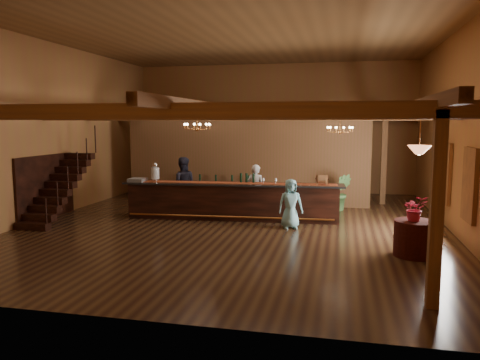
% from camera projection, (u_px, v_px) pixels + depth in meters
% --- Properties ---
extents(floor, '(14.00, 14.00, 0.00)m').
position_uv_depth(floor, '(237.00, 224.00, 13.92)').
color(floor, '#483019').
rests_on(floor, ground).
extents(ceiling, '(14.00, 14.00, 0.00)m').
position_uv_depth(ceiling, '(237.00, 34.00, 13.25)').
color(ceiling, brown).
rests_on(ceiling, wall_back).
extents(wall_back, '(12.00, 0.10, 5.50)m').
position_uv_depth(wall_back, '(273.00, 128.00, 20.37)').
color(wall_back, '#A26D36').
rests_on(wall_back, floor).
extents(wall_front, '(12.00, 0.10, 5.50)m').
position_uv_depth(wall_front, '(131.00, 140.00, 6.80)').
color(wall_front, '#A26D36').
rests_on(wall_front, floor).
extents(wall_left, '(0.10, 14.00, 5.50)m').
position_uv_depth(wall_left, '(53.00, 130.00, 14.86)').
color(wall_left, '#A26D36').
rests_on(wall_left, floor).
extents(wall_right, '(0.10, 14.00, 5.50)m').
position_uv_depth(wall_right, '(459.00, 132.00, 12.31)').
color(wall_right, '#A26D36').
rests_on(wall_right, floor).
extents(beam_grid, '(11.90, 13.90, 0.39)m').
position_uv_depth(beam_grid, '(241.00, 114.00, 14.02)').
color(beam_grid, '#9E602E').
rests_on(beam_grid, wall_left).
extents(support_posts, '(9.20, 10.20, 3.20)m').
position_uv_depth(support_posts, '(233.00, 172.00, 13.24)').
color(support_posts, '#9E602E').
rests_on(support_posts, floor).
extents(partition_wall, '(9.00, 0.18, 3.10)m').
position_uv_depth(partition_wall, '(245.00, 162.00, 17.23)').
color(partition_wall, brown).
rests_on(partition_wall, floor).
extents(window_right_front, '(0.12, 1.05, 1.75)m').
position_uv_depth(window_right_front, '(470.00, 185.00, 10.92)').
color(window_right_front, white).
rests_on(window_right_front, wall_right).
extents(window_right_back, '(0.12, 1.05, 1.75)m').
position_uv_depth(window_right_back, '(446.00, 173.00, 13.44)').
color(window_right_back, white).
rests_on(window_right_back, wall_right).
extents(staircase, '(1.00, 2.80, 2.00)m').
position_uv_depth(staircase, '(58.00, 188.00, 14.24)').
color(staircase, '#3A170E').
rests_on(staircase, floor).
extents(backroom_boxes, '(4.10, 0.60, 1.10)m').
position_uv_depth(backroom_boxes, '(260.00, 183.00, 19.25)').
color(backroom_boxes, '#3A170E').
rests_on(backroom_boxes, floor).
extents(tasting_bar, '(6.87, 1.33, 1.15)m').
position_uv_depth(tasting_bar, '(232.00, 201.00, 14.51)').
color(tasting_bar, '#3A170E').
rests_on(tasting_bar, floor).
extents(beverage_dispenser, '(0.26, 0.26, 0.60)m').
position_uv_depth(beverage_dispenser, '(155.00, 172.00, 14.83)').
color(beverage_dispenser, silver).
rests_on(beverage_dispenser, tasting_bar).
extents(glass_rack_tray, '(0.50, 0.50, 0.10)m').
position_uv_depth(glass_rack_tray, '(138.00, 180.00, 14.83)').
color(glass_rack_tray, gray).
rests_on(glass_rack_tray, tasting_bar).
extents(raffle_drum, '(0.34, 0.24, 0.30)m').
position_uv_depth(raffle_drum, '(322.00, 179.00, 13.97)').
color(raffle_drum, brown).
rests_on(raffle_drum, tasting_bar).
extents(bar_bottle_0, '(0.07, 0.07, 0.30)m').
position_uv_depth(bar_bottle_0, '(241.00, 178.00, 14.52)').
color(bar_bottle_0, black).
rests_on(bar_bottle_0, tasting_bar).
extents(bar_bottle_1, '(0.07, 0.07, 0.30)m').
position_uv_depth(bar_bottle_1, '(246.00, 178.00, 14.49)').
color(bar_bottle_1, black).
rests_on(bar_bottle_1, tasting_bar).
extents(bar_bottle_2, '(0.07, 0.07, 0.30)m').
position_uv_depth(bar_bottle_2, '(253.00, 178.00, 14.46)').
color(bar_bottle_2, black).
rests_on(bar_bottle_2, tasting_bar).
extents(backbar_shelf, '(2.88, 0.57, 0.81)m').
position_uv_depth(backbar_shelf, '(216.00, 193.00, 17.32)').
color(backbar_shelf, '#3A170E').
rests_on(backbar_shelf, floor).
extents(round_table, '(0.94, 0.94, 0.81)m').
position_uv_depth(round_table, '(415.00, 238.00, 10.52)').
color(round_table, '#3C100D').
rests_on(round_table, floor).
extents(chandelier_left, '(0.80, 0.80, 0.47)m').
position_uv_depth(chandelier_left, '(197.00, 126.00, 13.85)').
color(chandelier_left, '#CD7C39').
rests_on(chandelier_left, beam_grid).
extents(chandelier_right, '(0.80, 0.80, 0.57)m').
position_uv_depth(chandelier_right, '(340.00, 129.00, 14.85)').
color(chandelier_right, '#CD7C39').
rests_on(chandelier_right, beam_grid).
extents(pendant_lamp, '(0.52, 0.52, 0.90)m').
position_uv_depth(pendant_lamp, '(419.00, 150.00, 10.27)').
color(pendant_lamp, '#CD7C39').
rests_on(pendant_lamp, beam_grid).
extents(bartender, '(0.67, 0.50, 1.66)m').
position_uv_depth(bartender, '(256.00, 190.00, 15.16)').
color(bartender, white).
rests_on(bartender, floor).
extents(staff_second, '(1.08, 0.95, 1.86)m').
position_uv_depth(staff_second, '(183.00, 185.00, 15.63)').
color(staff_second, '#22212F').
rests_on(staff_second, floor).
extents(guest, '(0.80, 0.64, 1.42)m').
position_uv_depth(guest, '(291.00, 204.00, 13.25)').
color(guest, '#7FC0C6').
rests_on(guest, floor).
extents(floor_plant, '(0.77, 0.66, 1.27)m').
position_uv_depth(floor_plant, '(340.00, 192.00, 15.92)').
color(floor_plant, '#4A7639').
rests_on(floor_plant, floor).
extents(table_flowers, '(0.60, 0.55, 0.57)m').
position_uv_depth(table_flowers, '(415.00, 208.00, 10.41)').
color(table_flowers, '#D92D52').
rests_on(table_flowers, round_table).
extents(table_vase, '(0.20, 0.20, 0.31)m').
position_uv_depth(table_vase, '(414.00, 214.00, 10.48)').
color(table_vase, '#CD7C39').
rests_on(table_vase, round_table).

